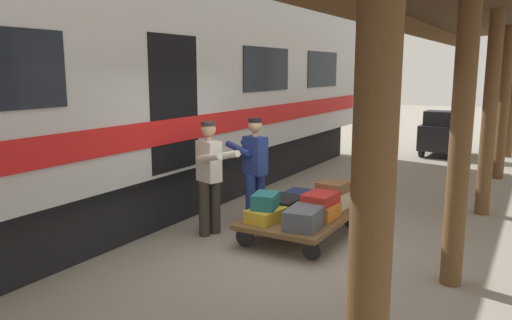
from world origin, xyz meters
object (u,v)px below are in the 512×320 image
object	(u,v)px
suitcase_yellow_case	(267,215)
suitcase_black_hardshell	(284,205)
suitcase_navy_fabric	(299,198)
luggage_cart	(301,217)
porter_by_door	(210,174)
baggage_tug	(443,134)
suitcase_teal_softside	(266,201)
suitcase_orange_carryall	(319,210)
suitcase_brown_leather	(333,187)
suitcase_slate_roller	(304,218)
suitcase_red_plastic	(320,198)
train_car	(102,94)
porter_in_overalls	(254,167)
suitcase_cream_canvas	(333,200)

from	to	relation	value
suitcase_yellow_case	suitcase_black_hardshell	distance (m)	0.53
suitcase_navy_fabric	luggage_cart	bearing A→B (deg)	118.16
porter_by_door	baggage_tug	xyz separation A→B (m)	(-1.76, -9.08, -0.30)
luggage_cart	suitcase_navy_fabric	world-z (taller)	suitcase_navy_fabric
suitcase_teal_softside	suitcase_orange_carryall	bearing A→B (deg)	-139.08
suitcase_orange_carryall	suitcase_black_hardshell	distance (m)	0.57
luggage_cart	suitcase_brown_leather	xyz separation A→B (m)	(-0.30, -0.50, 0.39)
suitcase_slate_roller	porter_by_door	size ratio (longest dim) A/B	0.37
suitcase_red_plastic	suitcase_black_hardshell	bearing A→B (deg)	1.26
train_car	suitcase_yellow_case	bearing A→B (deg)	-177.85
train_car	suitcase_navy_fabric	size ratio (longest dim) A/B	26.55
porter_in_overalls	baggage_tug	size ratio (longest dim) A/B	1.00
porter_in_overalls	suitcase_brown_leather	bearing A→B (deg)	-165.74
train_car	suitcase_brown_leather	xyz separation A→B (m)	(-3.59, -1.14, -1.37)
porter_in_overalls	baggage_tug	world-z (taller)	porter_in_overalls
luggage_cart	suitcase_cream_canvas	distance (m)	0.63
suitcase_slate_roller	suitcase_teal_softside	bearing A→B (deg)	-1.01
luggage_cart	suitcase_navy_fabric	size ratio (longest dim) A/B	3.16
porter_in_overalls	porter_by_door	distance (m)	0.84
suitcase_cream_canvas	suitcase_black_hardshell	distance (m)	0.78
suitcase_red_plastic	suitcase_brown_leather	size ratio (longest dim) A/B	1.29
train_car	suitcase_red_plastic	world-z (taller)	train_car
suitcase_slate_roller	baggage_tug	size ratio (longest dim) A/B	0.37
suitcase_teal_softside	porter_by_door	distance (m)	0.95
suitcase_red_plastic	porter_by_door	size ratio (longest dim) A/B	0.32
suitcase_red_plastic	baggage_tug	distance (m)	8.48
suitcase_slate_roller	luggage_cart	bearing A→B (deg)	-61.84
porter_by_door	luggage_cart	bearing A→B (deg)	-154.09
suitcase_cream_canvas	suitcase_slate_roller	bearing A→B (deg)	90.00
suitcase_cream_canvas	suitcase_navy_fabric	world-z (taller)	suitcase_cream_canvas
suitcase_cream_canvas	suitcase_brown_leather	bearing A→B (deg)	109.84
suitcase_slate_roller	suitcase_brown_leather	bearing A→B (deg)	-90.74
suitcase_navy_fabric	suitcase_slate_roller	world-z (taller)	suitcase_slate_roller
suitcase_slate_roller	train_car	bearing A→B (deg)	1.81
suitcase_brown_leather	suitcase_cream_canvas	bearing A→B (deg)	-70.16
train_car	suitcase_cream_canvas	world-z (taller)	train_car
train_car	suitcase_yellow_case	world-z (taller)	train_car
porter_in_overalls	luggage_cart	bearing A→B (deg)	168.27
luggage_cart	suitcase_red_plastic	size ratio (longest dim) A/B	3.56
suitcase_red_plastic	suitcase_orange_carryall	bearing A→B (deg)	67.71
suitcase_yellow_case	suitcase_black_hardshell	world-z (taller)	suitcase_black_hardshell
suitcase_yellow_case	porter_in_overalls	distance (m)	1.07
suitcase_black_hardshell	porter_by_door	bearing A→B (deg)	32.39
train_car	baggage_tug	world-z (taller)	train_car
suitcase_slate_roller	porter_in_overalls	xyz separation A→B (m)	(1.20, -0.72, 0.45)
suitcase_navy_fabric	porter_by_door	size ratio (longest dim) A/B	0.36
suitcase_slate_roller	suitcase_teal_softside	distance (m)	0.62
suitcase_cream_canvas	suitcase_brown_leather	size ratio (longest dim) A/B	1.31
porter_by_door	baggage_tug	size ratio (longest dim) A/B	1.00
suitcase_black_hardshell	suitcase_red_plastic	bearing A→B (deg)	-178.74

